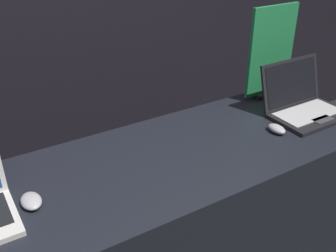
# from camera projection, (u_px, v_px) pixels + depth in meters

# --- Properties ---
(wall_back) EXTENTS (8.00, 0.05, 2.80)m
(wall_back) POSITION_uv_depth(u_px,v_px,m) (59.00, 3.00, 2.48)
(wall_back) COLOR black
(wall_back) RESTS_ON ground_plane
(display_counter) EXTENTS (2.08, 0.69, 0.98)m
(display_counter) POSITION_uv_depth(u_px,v_px,m) (170.00, 241.00, 1.91)
(display_counter) COLOR black
(display_counter) RESTS_ON ground_plane
(mouse_front) EXTENTS (0.07, 0.11, 0.03)m
(mouse_front) POSITION_uv_depth(u_px,v_px,m) (31.00, 201.00, 1.39)
(mouse_front) COLOR #B2B2B7
(mouse_front) RESTS_ON display_counter
(laptop_back) EXTENTS (0.39, 0.32, 0.26)m
(laptop_back) POSITION_uv_depth(u_px,v_px,m) (303.00, 103.00, 2.02)
(laptop_back) COLOR black
(laptop_back) RESTS_ON display_counter
(mouse_back) EXTENTS (0.06, 0.10, 0.04)m
(mouse_back) POSITION_uv_depth(u_px,v_px,m) (277.00, 129.00, 1.86)
(mouse_back) COLOR #B2B2B7
(mouse_back) RESTS_ON display_counter
(promo_stand_back) EXTENTS (0.31, 0.07, 0.51)m
(promo_stand_back) POSITION_uv_depth(u_px,v_px,m) (271.00, 55.00, 2.12)
(promo_stand_back) COLOR black
(promo_stand_back) RESTS_ON display_counter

